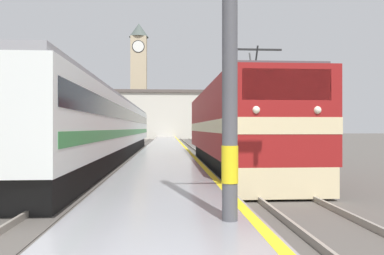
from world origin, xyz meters
TOP-DOWN VIEW (x-y plane):
  - ground_plane at (0.00, 30.00)m, footprint 200.00×200.00m
  - platform at (0.00, 25.00)m, footprint 3.27×140.00m
  - rail_track_near at (3.14, 25.00)m, footprint 2.83×140.00m
  - rail_track_far at (-3.59, 25.00)m, footprint 2.83×140.00m
  - locomotive_train at (3.14, 13.53)m, footprint 2.92×14.98m
  - passenger_train at (-3.59, 21.05)m, footprint 2.92×33.65m
  - catenary_mast at (1.17, 2.74)m, footprint 2.35×0.27m
  - clock_tower at (-5.79, 75.35)m, footprint 4.03×4.03m
  - station_building at (-3.16, 65.55)m, footprint 21.82×7.85m

SIDE VIEW (x-z plane):
  - ground_plane at x=0.00m, z-range 0.00..0.00m
  - rail_track_near at x=3.14m, z-range -0.05..0.11m
  - rail_track_far at x=-3.59m, z-range -0.05..0.11m
  - platform at x=0.00m, z-range 0.00..0.43m
  - locomotive_train at x=3.14m, z-range -0.44..4.28m
  - passenger_train at x=-3.59m, z-range 0.15..3.77m
  - catenary_mast at x=1.17m, z-range 0.41..7.46m
  - station_building at x=-3.16m, z-range 0.03..8.66m
  - clock_tower at x=-5.79m, z-range 0.69..24.50m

